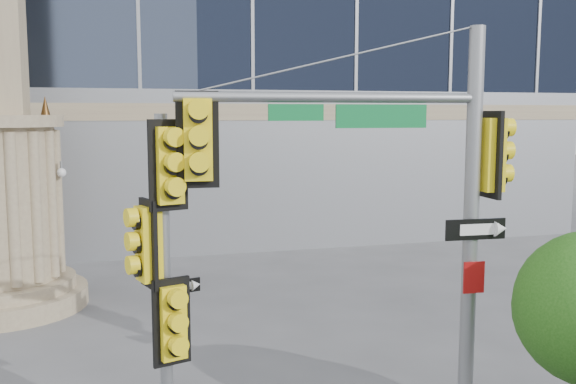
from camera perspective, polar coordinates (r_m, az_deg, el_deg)
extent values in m
cylinder|color=gray|center=(18.88, -24.09, -8.64)|extent=(4.40, 4.40, 0.50)
cylinder|color=gray|center=(18.78, -24.15, -7.46)|extent=(3.80, 3.80, 0.30)
cone|color=#472D14|center=(18.09, -20.78, 7.21)|extent=(0.24, 0.24, 0.50)
cylinder|color=slate|center=(10.35, 15.90, -3.94)|extent=(0.24, 0.24, 6.43)
cylinder|color=slate|center=(9.31, 3.93, 8.38)|extent=(4.50, 0.41, 0.15)
cube|color=#0D7334|center=(9.52, 8.32, 6.68)|extent=(1.39, 0.12, 0.34)
cube|color=yellow|center=(8.96, -8.05, 4.62)|extent=(0.61, 0.33, 1.34)
cube|color=yellow|center=(10.34, 17.60, 3.18)|extent=(0.33, 0.61, 1.34)
cube|color=black|center=(10.19, 16.33, -3.20)|extent=(0.99, 0.09, 0.32)
cube|color=#9D0E10|center=(10.34, 16.19, -7.30)|extent=(0.34, 0.05, 0.49)
cylinder|color=slate|center=(9.63, -10.90, -8.57)|extent=(0.18, 0.18, 5.13)
cube|color=yellow|center=(9.11, -10.63, 2.35)|extent=(0.62, 0.44, 1.28)
cube|color=yellow|center=(9.39, -12.28, -4.51)|extent=(0.44, 0.62, 1.28)
cube|color=yellow|center=(9.55, -10.32, -11.27)|extent=(0.62, 0.44, 1.28)
cube|color=black|center=(9.58, -9.59, -8.32)|extent=(0.62, 0.22, 0.21)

